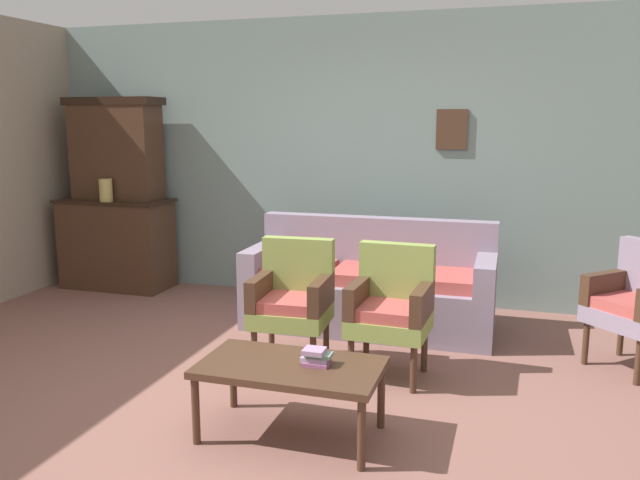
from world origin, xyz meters
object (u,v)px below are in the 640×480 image
Objects in this scene: vase_on_cabinet at (106,190)px; coffee_table at (291,372)px; side_cabinet at (117,243)px; book_stack_on_table at (316,357)px; floral_couch at (370,289)px; armchair_row_middle at (391,305)px; armchair_near_cabinet at (293,297)px; wingback_chair_by_fireplace at (638,300)px.

vase_on_cabinet is 3.72m from coffee_table.
side_cabinet reaches higher than book_stack_on_table.
coffee_table is 0.17m from book_stack_on_table.
side_cabinet reaches higher than floral_couch.
side_cabinet is 3.88m from book_stack_on_table.
armchair_row_middle is 1.08m from coffee_table.
side_cabinet is at bearing 148.49° from armchair_near_cabinet.
floral_couch is 2.04m from wingback_chair_by_fireplace.
side_cabinet is 5.10× the size of vase_on_cabinet.
book_stack_on_table reaches higher than coffee_table.
coffee_table is (0.01, -2.03, 0.05)m from floral_couch.
vase_on_cabinet is 0.25× the size of armchair_near_cabinet.
vase_on_cabinet is at bearing 139.95° from coffee_table.
side_cabinet is 0.56× the size of floral_couch.
armchair_near_cabinet is 0.70m from armchair_row_middle.
wingback_chair_by_fireplace is (1.62, 0.63, 0.00)m from armchair_row_middle.
wingback_chair_by_fireplace is 2.58m from coffee_table.
book_stack_on_table is at bearing -138.87° from wingback_chair_by_fireplace.
coffee_table is (2.80, -2.36, -0.67)m from vase_on_cabinet.
side_cabinet reaches higher than coffee_table.
vase_on_cabinet is at bearing -81.01° from side_cabinet.
side_cabinet is 7.01× the size of book_stack_on_table.
floral_couch and armchair_row_middle have the same top height.
floral_couch is 1.09m from armchair_row_middle.
coffee_table is 6.07× the size of book_stack_on_table.
floral_couch is at bearing 90.33° from coffee_table.
floral_couch reaches higher than book_stack_on_table.
coffee_table is at bearing -166.16° from book_stack_on_table.
vase_on_cabinet reaches higher than coffee_table.
side_cabinet is at bearing 98.99° from vase_on_cabinet.
book_stack_on_table is (2.97, -2.50, -0.00)m from side_cabinet.
armchair_near_cabinet is 1.07m from coffee_table.
armchair_near_cabinet is (-0.33, -1.02, 0.17)m from floral_couch.
armchair_near_cabinet is 1.00× the size of wingback_chair_by_fireplace.
floral_couch is 12.52× the size of book_stack_on_table.
floral_couch is at bearing -6.74° from vase_on_cabinet.
side_cabinet is 1.28× the size of wingback_chair_by_fireplace.
vase_on_cabinet is at bearing 157.02° from armchair_row_middle.
wingback_chair_by_fireplace is at bearing -10.76° from floral_couch.
side_cabinet is at bearing 169.86° from floral_couch.
book_stack_on_table is at bearing -40.08° from side_cabinet.
armchair_near_cabinet and armchair_row_middle have the same top height.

